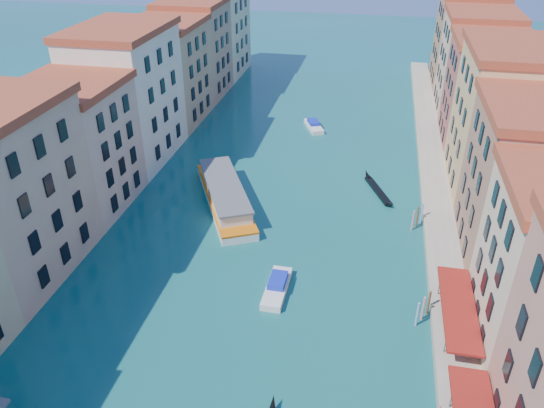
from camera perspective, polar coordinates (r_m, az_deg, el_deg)
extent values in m
cube|color=tan|center=(63.78, -27.05, 0.62)|extent=(12.00, 17.00, 19.00)
cube|color=tan|center=(75.50, -20.16, 5.53)|extent=(12.00, 14.00, 16.50)
cube|color=brown|center=(72.55, -21.39, 11.80)|extent=(12.80, 14.40, 1.00)
cube|color=beige|center=(87.83, -15.26, 10.96)|extent=(12.00, 18.00, 20.00)
cube|color=brown|center=(85.12, -16.24, 17.62)|extent=(12.80, 18.40, 1.00)
cube|color=tan|center=(102.92, -11.11, 13.50)|extent=(12.00, 16.00, 17.50)
cube|color=brown|center=(100.72, -11.65, 18.54)|extent=(12.80, 16.40, 1.00)
cube|color=tan|center=(116.73, -8.29, 15.98)|extent=(12.00, 15.00, 18.50)
cube|color=brown|center=(114.76, -8.67, 20.69)|extent=(12.80, 15.40, 1.00)
cube|color=beige|center=(131.45, -5.95, 17.83)|extent=(12.00, 17.00, 19.00)
cube|color=#9D664B|center=(66.22, 25.75, 1.53)|extent=(12.00, 16.00, 18.00)
cube|color=tan|center=(80.99, 23.64, 7.83)|extent=(12.00, 18.00, 20.00)
cube|color=brown|center=(78.04, 25.25, 14.93)|extent=(12.80, 18.40, 1.00)
cube|color=#A54D43|center=(96.67, 21.94, 10.80)|extent=(12.00, 15.00, 17.50)
cube|color=brown|center=(94.33, 23.04, 16.06)|extent=(12.80, 15.40, 1.00)
cube|color=tan|center=(111.20, 20.92, 13.64)|extent=(12.00, 16.00, 18.50)
cube|color=brown|center=(109.12, 21.89, 18.50)|extent=(12.80, 16.40, 1.00)
cube|color=#9F6A48|center=(126.92, 20.07, 15.92)|extent=(12.00, 17.00, 19.50)
cube|color=gray|center=(78.11, 17.22, 0.50)|extent=(4.00, 140.00, 1.00)
cylinder|color=#59595C|center=(48.74, 18.61, -19.58)|extent=(0.12, 0.12, 3.00)
cube|color=maroon|center=(55.34, 19.44, -10.45)|extent=(3.20, 12.60, 0.25)
cylinder|color=#59595C|center=(52.98, 18.06, -14.51)|extent=(0.12, 0.12, 3.00)
cylinder|color=#59595C|center=(59.28, 17.47, -8.85)|extent=(0.12, 0.12, 3.00)
cylinder|color=brown|center=(55.89, 15.34, -11.49)|extent=(0.24, 0.24, 3.20)
cylinder|color=brown|center=(56.71, 15.92, -10.88)|extent=(0.24, 0.24, 3.20)
cylinder|color=brown|center=(57.55, 16.48, -10.28)|extent=(0.24, 0.24, 3.20)
cylinder|color=brown|center=(70.44, 14.89, -1.82)|extent=(0.24, 0.24, 3.20)
cylinder|color=brown|center=(71.35, 15.35, -1.44)|extent=(0.24, 0.24, 3.20)
cylinder|color=brown|center=(72.27, 15.80, -1.08)|extent=(0.24, 0.24, 3.20)
cube|color=silver|center=(74.61, -5.07, 0.51)|extent=(13.59, 20.84, 1.26)
cube|color=silver|center=(73.94, -5.11, 1.42)|extent=(11.25, 16.86, 1.68)
cube|color=#59595C|center=(73.47, -5.15, 2.10)|extent=(11.76, 17.47, 0.26)
cube|color=orange|center=(74.33, -5.09, 0.89)|extent=(13.64, 20.87, 0.26)
cone|color=black|center=(47.39, 0.07, -20.94)|extent=(1.08, 2.12, 1.71)
cube|color=black|center=(78.91, 11.32, 1.41)|extent=(4.22, 8.11, 0.42)
cone|color=black|center=(82.53, 10.18, 3.16)|extent=(1.50, 2.05, 1.56)
cone|color=black|center=(75.09, 12.63, -0.10)|extent=(1.38, 1.75, 1.38)
cube|color=silver|center=(58.60, 0.52, -9.06)|extent=(2.30, 7.02, 0.80)
cube|color=#1629B8|center=(58.54, 0.62, -8.23)|extent=(1.84, 3.02, 0.70)
cube|color=silver|center=(99.71, 4.53, 8.32)|extent=(4.51, 6.95, 0.76)
cube|color=#1629B8|center=(99.89, 4.47, 8.78)|extent=(2.68, 3.30, 0.67)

